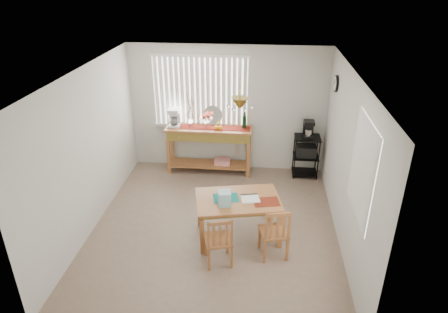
# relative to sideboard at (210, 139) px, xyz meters

# --- Properties ---
(ground) EXTENTS (4.00, 4.50, 0.01)m
(ground) POSITION_rel_sideboard_xyz_m (0.34, -1.98, -0.74)
(ground) COLOR #8C735F
(room_shell) EXTENTS (4.20, 4.70, 2.70)m
(room_shell) POSITION_rel_sideboard_xyz_m (0.35, -1.97, 0.95)
(room_shell) COLOR silver
(room_shell) RESTS_ON ground
(sideboard) EXTENTS (1.75, 0.49, 0.99)m
(sideboard) POSITION_rel_sideboard_xyz_m (0.00, 0.00, 0.00)
(sideboard) COLOR #AA6A39
(sideboard) RESTS_ON ground
(sideboard_items) EXTENTS (1.66, 0.42, 0.75)m
(sideboard_items) POSITION_rel_sideboard_xyz_m (-0.31, 0.02, 0.40)
(sideboard_items) COLOR maroon
(sideboard_items) RESTS_ON sideboard
(wire_cart) EXTENTS (0.51, 0.41, 0.86)m
(wire_cart) POSITION_rel_sideboard_xyz_m (1.97, 0.02, -0.22)
(wire_cart) COLOR black
(wire_cart) RESTS_ON ground
(cart_items) EXTENTS (0.20, 0.24, 0.36)m
(cart_items) POSITION_rel_sideboard_xyz_m (1.97, 0.03, 0.29)
(cart_items) COLOR black
(cart_items) RESTS_ON wire_cart
(dining_table) EXTENTS (1.44, 1.08, 0.69)m
(dining_table) POSITION_rel_sideboard_xyz_m (0.74, -2.18, -0.13)
(dining_table) COLOR #AA6A39
(dining_table) RESTS_ON ground
(table_items) EXTENTS (1.06, 0.48, 0.22)m
(table_items) POSITION_rel_sideboard_xyz_m (0.64, -2.31, 0.04)
(table_items) COLOR #147571
(table_items) RESTS_ON dining_table
(chair_left) EXTENTS (0.47, 0.47, 0.83)m
(chair_left) POSITION_rel_sideboard_xyz_m (0.51, -2.87, -0.33)
(chair_left) COLOR #AA6A39
(chair_left) RESTS_ON ground
(chair_right) EXTENTS (0.48, 0.48, 0.86)m
(chair_right) POSITION_rel_sideboard_xyz_m (1.31, -2.62, -0.32)
(chair_right) COLOR #AA6A39
(chair_right) RESTS_ON ground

